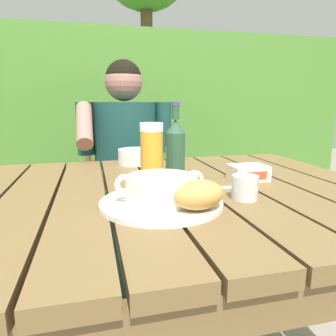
{
  "coord_description": "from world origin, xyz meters",
  "views": [
    {
      "loc": [
        -0.24,
        -0.85,
        0.99
      ],
      "look_at": [
        -0.04,
        -0.05,
        0.81
      ],
      "focal_mm": 33.1,
      "sensor_mm": 36.0,
      "label": 1
    }
  ],
  "objects": [
    {
      "name": "person_eating",
      "position": [
        -0.07,
        0.73,
        0.71
      ],
      "size": [
        0.48,
        0.47,
        1.2
      ],
      "color": "#194441",
      "rests_on": "ground_plane"
    },
    {
      "name": "beer_bottle",
      "position": [
        0.03,
        0.15,
        0.84
      ],
      "size": [
        0.07,
        0.07,
        0.25
      ],
      "color": "#2D553B",
      "rests_on": "dining_table"
    },
    {
      "name": "butter_tub",
      "position": [
        0.24,
        0.03,
        0.77
      ],
      "size": [
        0.12,
        0.09,
        0.05
      ],
      "color": "white",
      "rests_on": "dining_table"
    },
    {
      "name": "soup_bowl",
      "position": [
        -0.08,
        -0.15,
        0.79
      ],
      "size": [
        0.22,
        0.17,
        0.07
      ],
      "color": "white",
      "rests_on": "serving_plate"
    },
    {
      "name": "dining_table",
      "position": [
        -0.0,
        0.0,
        0.65
      ],
      "size": [
        1.24,
        0.98,
        0.74
      ],
      "color": "brown",
      "rests_on": "ground_plane"
    },
    {
      "name": "diner_bowl",
      "position": [
        -0.07,
        0.39,
        0.77
      ],
      "size": [
        0.14,
        0.14,
        0.06
      ],
      "color": "white",
      "rests_on": "dining_table"
    },
    {
      "name": "serving_plate",
      "position": [
        -0.08,
        -0.15,
        0.75
      ],
      "size": [
        0.3,
        0.3,
        0.01
      ],
      "color": "white",
      "rests_on": "dining_table"
    },
    {
      "name": "bread_roll",
      "position": [
        -0.02,
        -0.23,
        0.79
      ],
      "size": [
        0.15,
        0.13,
        0.07
      ],
      "color": "tan",
      "rests_on": "serving_plate"
    },
    {
      "name": "table_knife",
      "position": [
        0.08,
        -0.04,
        0.75
      ],
      "size": [
        0.16,
        0.03,
        0.01
      ],
      "color": "silver",
      "rests_on": "dining_table"
    },
    {
      "name": "hedge_backdrop",
      "position": [
        0.03,
        1.78,
        0.94
      ],
      "size": [
        3.69,
        0.85,
        2.54
      ],
      "color": "#4B8130",
      "rests_on": "ground_plane"
    },
    {
      "name": "water_glass_small",
      "position": [
        0.14,
        -0.15,
        0.77
      ],
      "size": [
        0.07,
        0.07,
        0.06
      ],
      "color": "silver",
      "rests_on": "dining_table"
    },
    {
      "name": "chair_near_diner",
      "position": [
        -0.07,
        0.93,
        0.47
      ],
      "size": [
        0.43,
        0.42,
        0.98
      ],
      "color": "brown",
      "rests_on": "ground_plane"
    },
    {
      "name": "beer_glass",
      "position": [
        -0.06,
        0.08,
        0.84
      ],
      "size": [
        0.07,
        0.07,
        0.19
      ],
      "color": "gold",
      "rests_on": "dining_table"
    }
  ]
}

